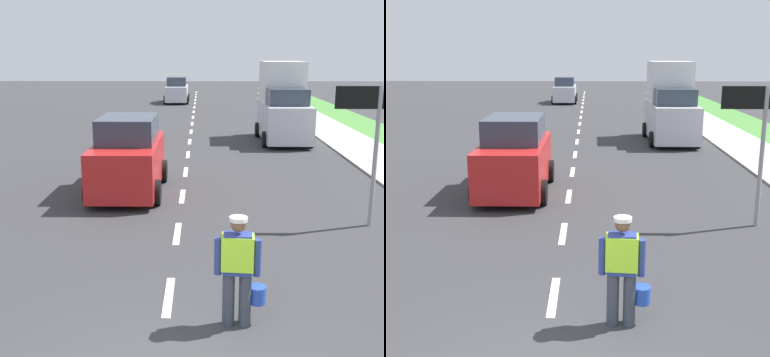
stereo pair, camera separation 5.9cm
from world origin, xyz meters
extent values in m
plane|color=#333335|center=(0.00, 21.00, 0.00)|extent=(96.00, 96.00, 0.00)
cube|color=silver|center=(0.00, 2.70, 0.01)|extent=(0.14, 1.40, 0.01)
cube|color=silver|center=(0.00, 5.70, 0.01)|extent=(0.14, 1.40, 0.01)
cube|color=silver|center=(0.00, 8.70, 0.01)|extent=(0.14, 1.40, 0.01)
cube|color=silver|center=(0.00, 11.70, 0.01)|extent=(0.14, 1.40, 0.01)
cube|color=silver|center=(0.00, 14.70, 0.01)|extent=(0.14, 1.40, 0.01)
cube|color=silver|center=(0.00, 17.70, 0.01)|extent=(0.14, 1.40, 0.01)
cube|color=silver|center=(0.00, 20.70, 0.01)|extent=(0.14, 1.40, 0.01)
cube|color=silver|center=(0.00, 23.70, 0.01)|extent=(0.14, 1.40, 0.01)
cube|color=silver|center=(0.00, 26.70, 0.01)|extent=(0.14, 1.40, 0.01)
cube|color=silver|center=(0.00, 29.70, 0.01)|extent=(0.14, 1.40, 0.01)
cube|color=silver|center=(0.00, 32.70, 0.01)|extent=(0.14, 1.40, 0.01)
cube|color=silver|center=(0.00, 35.70, 0.01)|extent=(0.14, 1.40, 0.01)
cube|color=silver|center=(0.00, 38.70, 0.01)|extent=(0.14, 1.40, 0.01)
cube|color=silver|center=(0.00, 41.70, 0.01)|extent=(0.14, 1.40, 0.01)
cube|color=silver|center=(0.00, 44.70, 0.01)|extent=(0.14, 1.40, 0.01)
cube|color=silver|center=(0.00, 47.70, 0.01)|extent=(0.14, 1.40, 0.01)
cylinder|color=#383D4C|center=(0.93, 1.86, 0.41)|extent=(0.18, 0.18, 0.82)
cylinder|color=#383D4C|center=(1.17, 1.84, 0.41)|extent=(0.18, 0.18, 0.82)
cube|color=navy|center=(1.05, 1.85, 1.12)|extent=(0.42, 0.27, 0.60)
cube|color=#A5EA33|center=(1.05, 1.85, 1.14)|extent=(0.48, 0.32, 0.51)
cylinder|color=navy|center=(0.77, 1.87, 1.07)|extent=(0.11, 0.11, 0.55)
cylinder|color=navy|center=(1.33, 1.82, 1.07)|extent=(0.11, 0.11, 0.55)
sphere|color=brown|center=(1.05, 1.85, 1.56)|extent=(0.22, 0.22, 0.22)
cylinder|color=silver|center=(1.05, 1.85, 1.64)|extent=(0.26, 0.26, 0.06)
cylinder|color=#2347B7|center=(1.36, 1.92, 0.45)|extent=(0.26, 0.26, 0.26)
cylinder|color=gray|center=(4.45, 6.35, 1.60)|extent=(0.10, 0.10, 3.20)
cube|color=white|center=(4.05, 6.38, 2.95)|extent=(1.10, 0.05, 0.44)
cube|color=black|center=(4.05, 6.36, 2.95)|extent=(1.16, 0.04, 0.50)
cube|color=silver|center=(4.20, 17.83, 0.96)|extent=(1.90, 4.60, 1.56)
cube|color=#2D3847|center=(4.20, 17.02, 2.09)|extent=(1.67, 1.61, 0.70)
cube|color=silver|center=(4.20, 18.63, 2.64)|extent=(1.80, 2.53, 1.80)
cylinder|color=black|center=(3.23, 19.25, 0.34)|extent=(0.22, 0.68, 0.68)
cylinder|color=black|center=(5.17, 19.25, 0.34)|extent=(0.22, 0.68, 0.68)
cylinder|color=black|center=(3.23, 16.40, 0.34)|extent=(0.22, 0.68, 0.68)
cylinder|color=black|center=(5.17, 16.40, 0.34)|extent=(0.22, 0.68, 0.68)
cube|color=red|center=(-1.54, 9.15, 0.82)|extent=(1.75, 4.03, 1.29)
cube|color=#2D3847|center=(-1.54, 9.25, 1.82)|extent=(1.54, 2.22, 0.70)
cylinder|color=black|center=(-0.65, 7.90, 0.34)|extent=(0.22, 0.68, 0.68)
cylinder|color=black|center=(-2.44, 7.90, 0.34)|extent=(0.22, 0.68, 0.68)
cylinder|color=black|center=(-0.65, 10.40, 0.34)|extent=(0.22, 0.68, 0.68)
cylinder|color=black|center=(-2.44, 10.40, 0.34)|extent=(0.22, 0.68, 0.68)
cube|color=silver|center=(-1.46, 36.33, 0.77)|extent=(1.69, 4.23, 1.17)
cube|color=#2D3847|center=(-1.46, 36.44, 1.70)|extent=(1.49, 2.33, 0.70)
cylinder|color=black|center=(-0.59, 35.02, 0.34)|extent=(0.22, 0.68, 0.68)
cylinder|color=black|center=(-2.33, 35.02, 0.34)|extent=(0.22, 0.68, 0.68)
cylinder|color=black|center=(-0.59, 37.65, 0.34)|extent=(0.22, 0.68, 0.68)
cylinder|color=black|center=(-2.33, 37.65, 0.34)|extent=(0.22, 0.68, 0.68)
camera|label=1|loc=(0.52, -4.89, 3.89)|focal=47.35mm
camera|label=2|loc=(0.58, -4.89, 3.89)|focal=47.35mm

